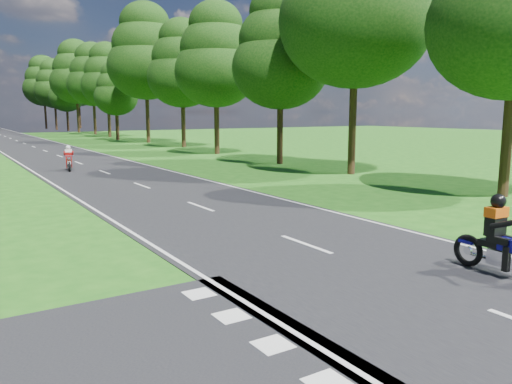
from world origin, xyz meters
TOP-DOWN VIEW (x-y plane):
  - ground at (0.00, 0.00)m, footprint 160.00×160.00m
  - main_road at (0.00, 50.00)m, footprint 7.00×140.00m
  - road_markings at (-0.14, 48.13)m, footprint 7.40×140.00m
  - treeline at (1.43, 60.06)m, footprint 40.00×115.35m
  - rider_near_blue at (1.82, -2.12)m, footprint 0.74×2.03m
  - rider_far_red at (-1.46, 21.86)m, footprint 0.89×1.80m

SIDE VIEW (x-z plane):
  - ground at x=0.00m, z-range 0.00..0.00m
  - main_road at x=0.00m, z-range 0.00..0.02m
  - road_markings at x=-0.14m, z-range 0.02..0.03m
  - rider_far_red at x=-1.46m, z-range 0.02..1.45m
  - rider_near_blue at x=1.82m, z-range 0.02..1.69m
  - treeline at x=1.43m, z-range 0.86..15.65m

